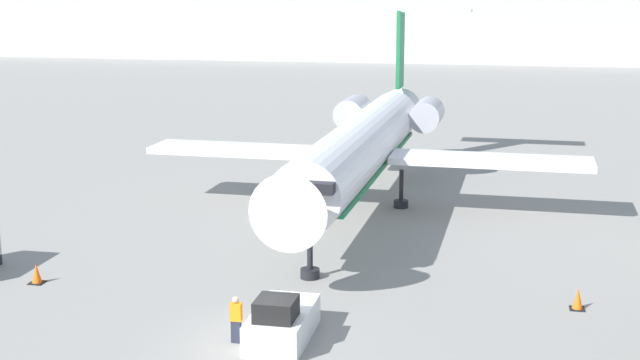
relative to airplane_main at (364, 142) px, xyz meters
The scene contains 7 objects.
ground_plane 19.90m from the airplane_main, 91.21° to the right, with size 600.00×600.00×0.00m, color gray.
terminal_building 100.50m from the airplane_main, 90.24° to the left, with size 180.00×16.80×13.99m.
airplane_main is the anchor object (origin of this frame).
pushback_tug 18.96m from the airplane_main, 89.58° to the right, with size 1.87×3.85×1.74m.
worker_near_tug 19.52m from the airplane_main, 93.92° to the right, with size 0.40×0.24×1.62m.
traffic_cone_left 18.90m from the airplane_main, 126.30° to the right, with size 0.58×0.58×0.82m.
traffic_cone_right 17.37m from the airplane_main, 53.31° to the right, with size 0.55×0.55×0.83m.
Camera 1 is at (7.55, -26.76, 11.76)m, focal length 50.00 mm.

